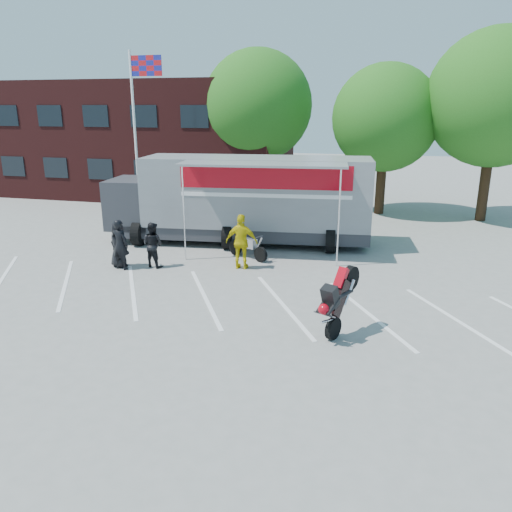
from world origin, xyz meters
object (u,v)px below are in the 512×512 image
at_px(transporter_truck, 245,242).
at_px(spectator_hivis, 242,242).
at_px(flagpole, 139,117).
at_px(tree_mid, 385,118).
at_px(tree_left, 258,106).
at_px(tree_right, 496,99).
at_px(spectator_leather_b, 120,245).
at_px(parked_motorcycle, 248,258).
at_px(spectator_leather_c, 153,245).
at_px(spectator_leather_a, 118,245).
at_px(stunt_bike_rider, 345,330).

xyz_separation_m(transporter_truck, spectator_hivis, (0.86, -3.43, 0.97)).
xyz_separation_m(flagpole, tree_mid, (11.24, 5.00, -0.11)).
bearing_deg(tree_left, tree_right, -7.13).
xyz_separation_m(transporter_truck, spectator_leather_b, (-3.24, -4.56, 0.89)).
height_order(parked_motorcycle, spectator_leather_c, spectator_leather_c).
distance_m(spectator_leather_a, spectator_leather_c, 1.21).
height_order(tree_right, parked_motorcycle, tree_right).
xyz_separation_m(tree_right, spectator_leather_a, (-13.77, -11.46, -5.06)).
height_order(tree_left, spectator_hivis, tree_left).
height_order(stunt_bike_rider, spectator_leather_c, spectator_leather_c).
bearing_deg(tree_right, tree_mid, 174.29).
height_order(tree_right, spectator_hivis, tree_right).
relative_size(tree_left, tree_right, 0.95).
bearing_deg(spectator_hivis, spectator_leather_a, 10.66).
height_order(flagpole, parked_motorcycle, flagpole).
bearing_deg(flagpole, tree_mid, 23.97).
distance_m(transporter_truck, spectator_hivis, 3.67).
distance_m(spectator_leather_c, spectator_hivis, 3.18).
bearing_deg(spectator_leather_a, spectator_leather_c, -143.74).
distance_m(stunt_bike_rider, spectator_leather_c, 8.05).
relative_size(tree_mid, transporter_truck, 0.69).
xyz_separation_m(transporter_truck, stunt_bike_rider, (4.84, -7.71, 0.00)).
distance_m(tree_right, spectator_leather_c, 17.56).
distance_m(tree_left, spectator_leather_c, 13.50).
bearing_deg(spectator_leather_b, tree_mid, -113.94).
relative_size(stunt_bike_rider, spectator_leather_c, 1.18).
distance_m(stunt_bike_rider, spectator_leather_b, 8.72).
bearing_deg(spectator_leather_b, transporter_truck, -114.15).
relative_size(parked_motorcycle, spectator_hivis, 1.00).
bearing_deg(spectator_leather_b, tree_right, -128.08).
relative_size(spectator_leather_a, spectator_hivis, 0.84).
relative_size(spectator_leather_a, spectator_leather_c, 1.01).
xyz_separation_m(flagpole, spectator_leather_c, (3.64, -6.62, -4.24)).
height_order(spectator_leather_a, spectator_leather_c, spectator_leather_a).
distance_m(tree_right, spectator_hivis, 15.01).
bearing_deg(tree_left, parked_motorcycle, -77.55).
distance_m(parked_motorcycle, spectator_hivis, 1.58).
height_order(flagpole, tree_right, tree_right).
distance_m(transporter_truck, spectator_leather_b, 5.67).
xyz_separation_m(parked_motorcycle, spectator_leather_a, (-4.16, -2.15, 0.82)).
distance_m(flagpole, transporter_truck, 8.20).
xyz_separation_m(flagpole, spectator_hivis, (6.76, -6.05, -4.08)).
bearing_deg(tree_right, spectator_leather_c, -138.57).
relative_size(spectator_leather_c, spectator_hivis, 0.83).
distance_m(tree_right, spectator_leather_a, 18.62).
relative_size(tree_mid, spectator_leather_c, 4.74).
xyz_separation_m(stunt_bike_rider, spectator_leather_c, (-7.11, 3.69, 0.81)).
xyz_separation_m(tree_right, spectator_hivis, (-9.49, -10.55, -4.90)).
relative_size(spectator_leather_a, spectator_leather_b, 0.92).
distance_m(tree_left, parked_motorcycle, 12.39).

